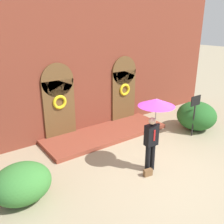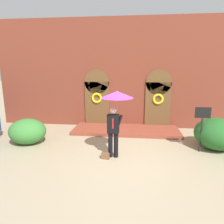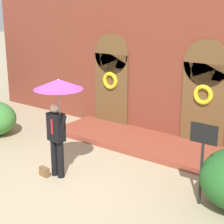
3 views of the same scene
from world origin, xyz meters
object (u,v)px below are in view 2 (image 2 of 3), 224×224
at_px(shrub_right, 216,134).
at_px(person_with_umbrella, 116,104).
at_px(handbag, 105,156).
at_px(shrub_left, 28,131).
at_px(sign_post, 202,122).

bearing_deg(shrub_right, person_with_umbrella, -162.58).
relative_size(person_with_umbrella, handbag, 8.44).
distance_m(handbag, shrub_right, 4.44).
height_order(handbag, shrub_right, shrub_right).
height_order(shrub_left, shrub_right, shrub_right).
xyz_separation_m(person_with_umbrella, shrub_left, (-3.80, 0.91, -1.39)).
relative_size(sign_post, shrub_right, 1.02).
bearing_deg(handbag, sign_post, 25.61).
relative_size(shrub_left, shrub_right, 0.91).
distance_m(sign_post, shrub_left, 6.96).
distance_m(person_with_umbrella, handbag, 1.85).
distance_m(person_with_umbrella, sign_post, 3.32).
xyz_separation_m(sign_post, shrub_left, (-6.93, 0.07, -0.64)).
xyz_separation_m(person_with_umbrella, shrub_right, (3.83, 1.20, -1.30)).
bearing_deg(sign_post, shrub_left, 179.39).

